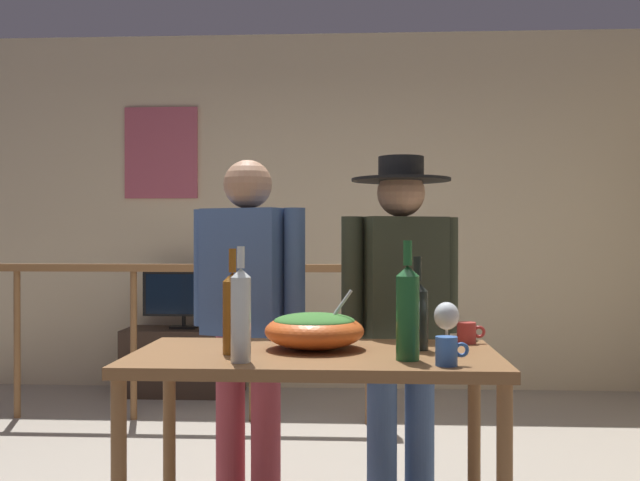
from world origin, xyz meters
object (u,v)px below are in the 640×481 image
stair_railing (214,316)px  wine_bottle_clear (241,313)px  flat_screen_tv (183,295)px  person_standing_right (401,305)px  wine_bottle_amber (233,311)px  tv_console (184,361)px  mug_blue (447,351)px  framed_picture (161,153)px  wine_bottle_green (408,311)px  serving_table (315,378)px  person_standing_left (248,306)px  wine_glass (447,318)px  wine_bottle_dark (417,313)px  salad_bowl (314,329)px  mug_red (467,333)px

stair_railing → wine_bottle_clear: size_ratio=8.62×
stair_railing → flat_screen_tv: (-0.39, 0.76, 0.07)m
person_standing_right → wine_bottle_amber: bearing=25.9°
tv_console → mug_blue: size_ratio=8.48×
framed_picture → wine_bottle_green: bearing=-62.9°
tv_console → flat_screen_tv: flat_screen_tv is taller
wine_bottle_amber → tv_console: bearing=106.6°
serving_table → person_standing_left: (-0.34, 0.63, 0.19)m
wine_glass → wine_bottle_dark: size_ratio=0.53×
wine_bottle_amber → mug_blue: size_ratio=3.46×
mug_blue → wine_glass: bearing=84.0°
wine_bottle_clear → mug_blue: size_ratio=3.55×
framed_picture → salad_bowl: size_ratio=2.03×
stair_railing → wine_bottle_green: (1.12, -2.37, 0.27)m
tv_console → wine_bottle_green: size_ratio=2.27×
serving_table → wine_bottle_dark: (0.37, 0.08, 0.22)m
wine_bottle_green → wine_bottle_clear: size_ratio=1.05×
person_standing_right → wine_glass: bearing=79.8°
flat_screen_tv → serving_table: size_ratio=0.47×
mug_blue → wine_bottle_green: bearing=140.0°
flat_screen_tv → wine_bottle_green: bearing=-64.2°
framed_picture → flat_screen_tv: (0.25, -0.32, -1.12)m
wine_bottle_clear → wine_glass: bearing=18.8°
framed_picture → person_standing_left: bearing=-67.4°
salad_bowl → person_standing_right: size_ratio=0.23×
stair_railing → wine_bottle_amber: size_ratio=8.86×
serving_table → mug_red: 0.63m
mug_blue → wine_bottle_clear: bearing=177.4°
wine_glass → tv_console: bearing=119.0°
wine_glass → mug_red: wine_glass is taller
stair_railing → tv_console: size_ratio=3.61×
framed_picture → mug_blue: 4.15m
flat_screen_tv → wine_bottle_dark: 3.30m
stair_railing → wine_bottle_green: 2.63m
framed_picture → flat_screen_tv: 1.19m
salad_bowl → mug_blue: (0.44, -0.33, -0.03)m
mug_red → tv_console: bearing=122.6°
tv_console → mug_blue: bearing=-63.4°
salad_bowl → mug_red: size_ratio=3.33×
wine_glass → wine_bottle_clear: bearing=-161.2°
wine_bottle_green → person_standing_right: (0.02, 0.78, -0.05)m
tv_console → person_standing_left: size_ratio=0.58×
tv_console → wine_bottle_clear: (0.97, -3.23, 0.71)m
stair_railing → wine_glass: bearing=-60.1°
stair_railing → mug_blue: 2.77m
serving_table → salad_bowl: salad_bowl is taller
mug_red → person_standing_left: (-0.90, 0.38, 0.06)m
salad_bowl → mug_red: bearing=16.6°
stair_railing → wine_glass: 2.55m
wine_bottle_clear → person_standing_left: bearing=97.2°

